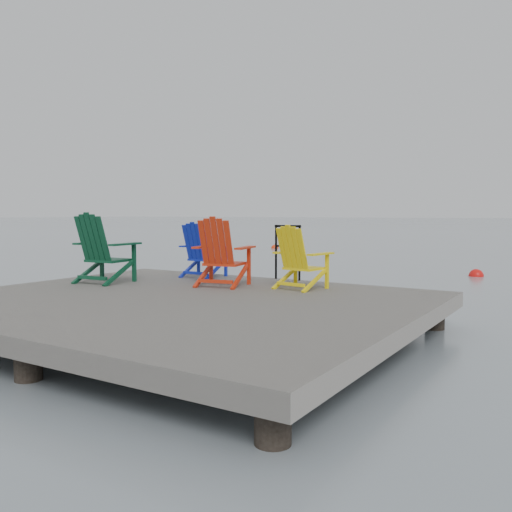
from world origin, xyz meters
The scene contains 9 objects.
ground centered at (0.00, 0.00, 0.00)m, with size 400.00×400.00×0.00m, color slate.
dock centered at (0.00, 0.00, 0.35)m, with size 6.00×5.00×1.40m.
handrail centered at (0.25, 2.45, 1.04)m, with size 0.48×0.04×0.90m.
chair_green centered at (-2.00, 0.54, 1.04)m, with size 0.91×0.85×1.07m.
chair_blue centered at (-1.15, 1.98, 0.96)m, with size 0.76×0.70×0.91m.
chair_red centered at (-0.19, 1.21, 1.01)m, with size 0.92×0.87×1.01m.
chair_yellow centered at (0.93, 1.56, 0.95)m, with size 0.79×0.74×0.90m.
buoy_a centered at (2.00, 9.18, 0.00)m, with size 0.37×0.37×0.37m, color red.
buoy_b centered at (-7.89, 16.01, 0.00)m, with size 0.33×0.33×0.33m, color red.
Camera 1 is at (4.53, -5.32, 1.58)m, focal length 38.00 mm.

